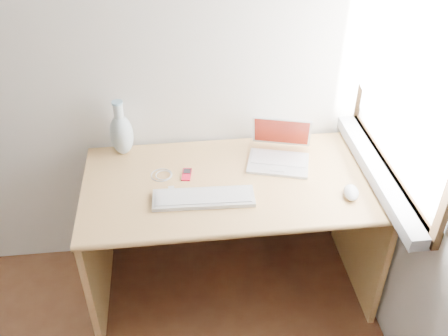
{
  "coord_description": "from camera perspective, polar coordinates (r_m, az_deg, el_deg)",
  "views": [
    {
      "loc": [
        0.78,
        -0.44,
        2.16
      ],
      "look_at": [
        0.99,
        1.35,
        0.83
      ],
      "focal_mm": 40.0,
      "sensor_mm": 36.0,
      "label": 1
    }
  ],
  "objects": [
    {
      "name": "window",
      "position": [
        2.17,
        20.05,
        10.06
      ],
      "size": [
        0.11,
        0.99,
        1.1
      ],
      "color": "white",
      "rests_on": "right_wall"
    },
    {
      "name": "external_keyboard",
      "position": [
        2.21,
        -2.34,
        -3.42
      ],
      "size": [
        0.45,
        0.15,
        0.02
      ],
      "rotation": [
        0.0,
        0.0,
        -0.04
      ],
      "color": "silver",
      "rests_on": "desk"
    },
    {
      "name": "laptop",
      "position": [
        2.45,
        6.09,
        1.82
      ],
      "size": [
        0.33,
        0.31,
        0.2
      ],
      "rotation": [
        0.0,
        0.0,
        -0.28
      ],
      "color": "white",
      "rests_on": "desk"
    },
    {
      "name": "remote",
      "position": [
        2.27,
        -6.0,
        -2.67
      ],
      "size": [
        0.03,
        0.08,
        0.01
      ],
      "primitive_type": "cube",
      "rotation": [
        0.0,
        0.0,
        0.04
      ],
      "color": "silver",
      "rests_on": "desk"
    },
    {
      "name": "desk",
      "position": [
        2.52,
        0.71,
        -4.07
      ],
      "size": [
        1.39,
        0.7,
        0.74
      ],
      "color": "#D9B26A",
      "rests_on": "floor"
    },
    {
      "name": "cable_coil",
      "position": [
        2.37,
        -7.15,
        -0.8
      ],
      "size": [
        0.12,
        0.12,
        0.01
      ],
      "primitive_type": "torus",
      "rotation": [
        0.0,
        0.0,
        0.25
      ],
      "color": "silver",
      "rests_on": "desk"
    },
    {
      "name": "vase",
      "position": [
        2.49,
        -11.65,
        3.94
      ],
      "size": [
        0.11,
        0.11,
        0.29
      ],
      "color": "silver",
      "rests_on": "desk"
    },
    {
      "name": "ipod",
      "position": [
        2.36,
        -4.29,
        -0.73
      ],
      "size": [
        0.06,
        0.1,
        0.01
      ],
      "rotation": [
        0.0,
        0.0,
        -0.16
      ],
      "color": "#B00C29",
      "rests_on": "desk"
    },
    {
      "name": "mouse",
      "position": [
        2.3,
        14.33,
        -2.71
      ],
      "size": [
        0.09,
        0.12,
        0.04
      ],
      "primitive_type": "ellipsoid",
      "rotation": [
        0.0,
        0.0,
        -0.23
      ],
      "color": "white",
      "rests_on": "desk"
    }
  ]
}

